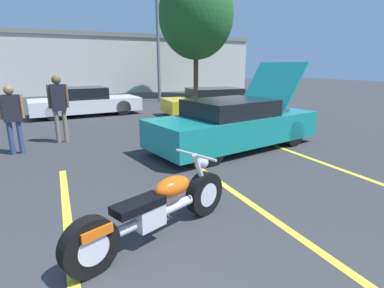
# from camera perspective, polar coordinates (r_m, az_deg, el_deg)

# --- Properties ---
(parking_stripe_middle) EXTENTS (0.12, 5.99, 0.01)m
(parking_stripe_middle) POSITION_cam_1_polar(r_m,az_deg,el_deg) (3.89, -22.12, -18.56)
(parking_stripe_middle) COLOR yellow
(parking_stripe_middle) RESTS_ON ground
(parking_stripe_back) EXTENTS (0.12, 5.99, 0.01)m
(parking_stripe_back) POSITION_cam_1_polar(r_m,az_deg,el_deg) (4.67, 12.46, -11.93)
(parking_stripe_back) COLOR yellow
(parking_stripe_back) RESTS_ON ground
(parking_stripe_far) EXTENTS (0.12, 5.99, 0.01)m
(parking_stripe_far) POSITION_cam_1_polar(r_m,az_deg,el_deg) (6.48, 31.43, -6.12)
(parking_stripe_far) COLOR yellow
(parking_stripe_far) RESTS_ON ground
(far_building) EXTENTS (32.00, 4.20, 4.40)m
(far_building) POSITION_cam_1_polar(r_m,az_deg,el_deg) (25.31, -25.55, 13.96)
(far_building) COLOR beige
(far_building) RESTS_ON ground
(light_pole) EXTENTS (1.21, 0.28, 7.20)m
(light_pole) POSITION_cam_1_polar(r_m,az_deg,el_deg) (18.16, -6.28, 20.69)
(light_pole) COLOR slate
(light_pole) RESTS_ON ground
(tree_background) EXTENTS (4.85, 4.85, 8.00)m
(tree_background) POSITION_cam_1_polar(r_m,az_deg,el_deg) (21.02, 0.78, 23.32)
(tree_background) COLOR brown
(tree_background) RESTS_ON ground
(motorcycle) EXTENTS (2.26, 1.12, 0.94)m
(motorcycle) POSITION_cam_1_polar(r_m,az_deg,el_deg) (3.72, -6.78, -12.35)
(motorcycle) COLOR black
(motorcycle) RESTS_ON ground
(show_car_hood_open) EXTENTS (4.76, 2.57, 2.16)m
(show_car_hood_open) POSITION_cam_1_polar(r_m,az_deg,el_deg) (7.73, 8.25, 3.81)
(show_car_hood_open) COLOR teal
(show_car_hood_open) RESTS_ON ground
(parked_car_mid_row) EXTENTS (4.55, 2.24, 1.18)m
(parked_car_mid_row) POSITION_cam_1_polar(r_m,az_deg,el_deg) (13.68, -19.76, 7.55)
(parked_car_mid_row) COLOR white
(parked_car_mid_row) RESTS_ON ground
(parked_car_right_row) EXTENTS (4.80, 2.02, 1.13)m
(parked_car_right_row) POSITION_cam_1_polar(r_m,az_deg,el_deg) (13.14, 4.82, 8.04)
(parked_car_right_row) COLOR yellow
(parked_car_right_row) RESTS_ON ground
(spectator_by_show_car) EXTENTS (0.52, 0.21, 1.63)m
(spectator_by_show_car) POSITION_cam_1_polar(r_m,az_deg,el_deg) (8.20, -31.06, 4.89)
(spectator_by_show_car) COLOR #38476B
(spectator_by_show_car) RESTS_ON ground
(spectator_midground) EXTENTS (0.52, 0.24, 1.83)m
(spectator_midground) POSITION_cam_1_polar(r_m,az_deg,el_deg) (8.87, -24.06, 7.19)
(spectator_midground) COLOR gray
(spectator_midground) RESTS_ON ground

